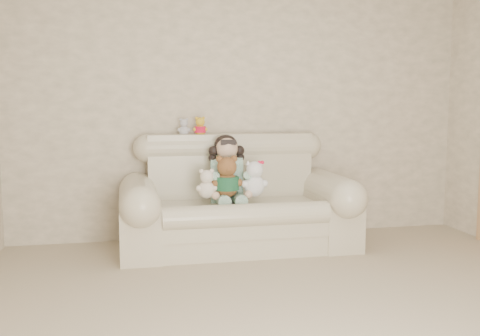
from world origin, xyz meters
name	(u,v)px	position (x,y,z in m)	size (l,w,h in m)	color
floor	(335,336)	(0.00, 0.00, 0.00)	(5.00, 5.00, 0.00)	gray
wall_back	(242,105)	(0.00, 2.50, 1.30)	(4.50, 4.50, 0.00)	beige
sofa	(238,193)	(-0.15, 2.00, 0.52)	(2.10, 0.95, 1.03)	#BFB99A
seated_child	(227,168)	(-0.24, 2.08, 0.73)	(0.37, 0.46, 0.62)	#2A7753
brown_teddy	(227,173)	(-0.28, 1.87, 0.71)	(0.28, 0.21, 0.43)	brown
white_cat	(254,175)	(-0.03, 1.87, 0.69)	(0.24, 0.19, 0.38)	white
cream_teddy	(207,181)	(-0.46, 1.86, 0.65)	(0.19, 0.15, 0.30)	silver
yellow_mini_bear	(200,125)	(-0.44, 2.35, 1.12)	(0.14, 0.11, 0.21)	yellow
grey_mini_plush	(184,125)	(-0.59, 2.39, 1.11)	(0.13, 0.10, 0.20)	#BABBC1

